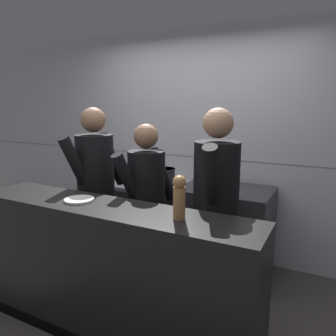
% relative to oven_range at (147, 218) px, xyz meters
% --- Properties ---
extents(ground_plane, '(14.00, 14.00, 0.00)m').
position_rel_oven_range_xyz_m(ground_plane, '(0.46, -1.16, -0.44)').
color(ground_plane, '#4C4742').
extents(wall_back_tiled, '(8.00, 0.06, 2.60)m').
position_rel_oven_range_xyz_m(wall_back_tiled, '(0.46, 0.40, 0.86)').
color(wall_back_tiled, silver).
rests_on(wall_back_tiled, ground_plane).
extents(oven_range, '(0.89, 0.71, 0.88)m').
position_rel_oven_range_xyz_m(oven_range, '(0.00, 0.00, 0.00)').
color(oven_range, '#38383D').
rests_on(oven_range, ground_plane).
extents(prep_counter, '(0.91, 0.65, 0.92)m').
position_rel_oven_range_xyz_m(prep_counter, '(0.95, -0.00, 0.02)').
color(prep_counter, '#38383D').
rests_on(prep_counter, ground_plane).
extents(pass_counter, '(2.26, 0.45, 1.05)m').
position_rel_oven_range_xyz_m(pass_counter, '(0.49, -1.34, 0.08)').
color(pass_counter, black).
rests_on(pass_counter, ground_plane).
extents(stock_pot, '(0.30, 0.30, 0.16)m').
position_rel_oven_range_xyz_m(stock_pot, '(-0.17, -0.03, 0.52)').
color(stock_pot, '#B7BABF').
rests_on(stock_pot, oven_range).
extents(sauce_pot, '(0.25, 0.25, 0.19)m').
position_rel_oven_range_xyz_m(sauce_pot, '(0.26, -0.04, 0.54)').
color(sauce_pot, '#2D2D33').
rests_on(sauce_pot, oven_range).
extents(plated_dish_main, '(0.22, 0.22, 0.02)m').
position_rel_oven_range_xyz_m(plated_dish_main, '(0.22, -1.34, 0.62)').
color(plated_dish_main, white).
rests_on(plated_dish_main, pass_counter).
extents(pepper_mill, '(0.09, 0.09, 0.29)m').
position_rel_oven_range_xyz_m(pepper_mill, '(1.06, -1.34, 0.76)').
color(pepper_mill, '#AD7A47').
rests_on(pepper_mill, pass_counter).
extents(chef_head_cook, '(0.42, 0.76, 1.73)m').
position_rel_oven_range_xyz_m(chef_head_cook, '(-0.10, -0.76, 0.53)').
color(chef_head_cook, black).
rests_on(chef_head_cook, ground_plane).
extents(chef_sous, '(0.41, 0.69, 1.60)m').
position_rel_oven_range_xyz_m(chef_sous, '(0.46, -0.75, 0.45)').
color(chef_sous, black).
rests_on(chef_sous, ground_plane).
extents(chef_line, '(0.41, 0.76, 1.74)m').
position_rel_oven_range_xyz_m(chef_line, '(1.11, -0.78, 0.53)').
color(chef_line, black).
rests_on(chef_line, ground_plane).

